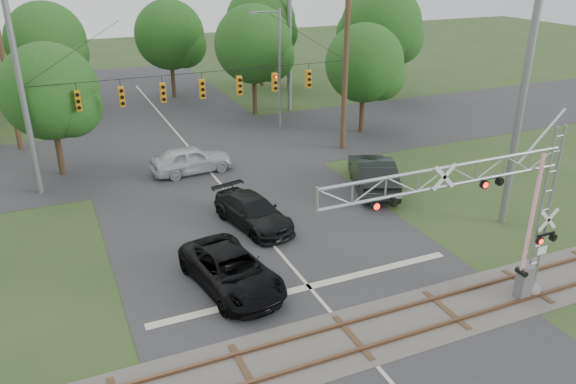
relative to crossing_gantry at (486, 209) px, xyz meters
name	(u,v)px	position (x,y,z in m)	size (l,w,h in m)	color
ground	(384,375)	(-4.85, -1.64, -4.20)	(160.00, 160.00, 0.00)	#2E4520
road_main	(267,238)	(-4.85, 8.36, -4.19)	(14.00, 90.00, 0.02)	#2D2D30
road_cross	(190,149)	(-4.85, 22.36, -4.19)	(90.00, 12.00, 0.02)	#2D2D30
railroad_track	(353,338)	(-4.85, 0.36, -4.17)	(90.00, 3.20, 0.17)	#524B47
crossing_gantry	(486,209)	(0.00, 0.00, 0.00)	(9.93, 0.87, 6.82)	gray
traffic_signal_span	(216,77)	(-3.97, 18.36, 1.39)	(19.34, 0.36, 11.50)	slate
pickup_black	(232,271)	(-7.65, 5.11, -3.44)	(2.53, 5.50, 1.53)	black
car_dark	(253,212)	(-4.96, 9.91, -3.47)	(2.06, 5.07, 1.47)	black
sedan_silver	(191,159)	(-5.85, 18.11, -3.38)	(1.95, 4.85, 1.65)	#B6B7BF
suv_dark	(373,173)	(2.76, 11.48, -3.25)	(2.02, 5.80, 1.91)	black
streetlight	(277,63)	(2.50, 24.52, 0.64)	(2.31, 0.24, 8.66)	slate
utility_poles	(231,52)	(-2.02, 21.33, 2.24)	(27.00, 30.89, 13.91)	#3D291C
treeline	(170,42)	(-3.24, 33.47, 1.32)	(52.72, 24.15, 9.87)	#3B2B1A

